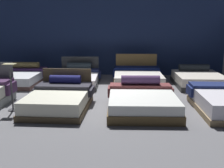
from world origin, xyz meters
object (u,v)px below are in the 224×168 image
at_px(bed_7, 198,79).
at_px(price_sign, 12,92).
at_px(bed_2, 142,101).
at_px(bed_6, 138,78).
at_px(bed_5, 77,78).
at_px(bed_1, 60,99).
at_px(bed_4, 18,77).

bearing_deg(bed_7, price_sign, -151.21).
bearing_deg(bed_2, bed_6, 88.35).
bearing_deg(price_sign, bed_2, 2.07).
bearing_deg(bed_5, bed_7, -2.67).
height_order(bed_1, price_sign, price_sign).
xyz_separation_m(bed_4, bed_7, (6.31, -0.12, -0.00)).
xyz_separation_m(bed_6, price_sign, (-3.22, -3.00, 0.21)).
xyz_separation_m(bed_1, bed_7, (4.17, 2.67, -0.03)).
xyz_separation_m(bed_5, price_sign, (-1.08, -2.97, 0.24)).
bearing_deg(bed_5, bed_1, -90.74).
distance_m(bed_6, price_sign, 4.40).
height_order(bed_7, price_sign, price_sign).
distance_m(bed_4, bed_7, 6.31).
distance_m(bed_1, bed_2, 2.05).
relative_size(bed_4, bed_5, 1.01).
bearing_deg(bed_4, bed_2, -34.21).
height_order(bed_2, bed_7, bed_2).
relative_size(bed_4, price_sign, 1.82).
relative_size(bed_5, price_sign, 1.80).
relative_size(bed_1, bed_7, 1.04).
relative_size(bed_2, price_sign, 1.72).
bearing_deg(bed_1, bed_6, 54.98).
bearing_deg(bed_4, price_sign, -70.80).
relative_size(bed_1, bed_4, 0.95).
relative_size(bed_1, bed_6, 0.92).
relative_size(bed_6, price_sign, 1.87).
height_order(bed_5, bed_6, bed_6).
bearing_deg(bed_1, bed_2, -0.55).
height_order(bed_1, bed_6, bed_6).
bearing_deg(bed_6, price_sign, -137.36).
bearing_deg(bed_5, bed_6, -0.62).
height_order(bed_5, price_sign, price_sign).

